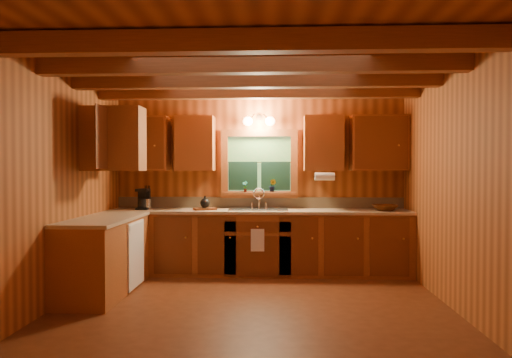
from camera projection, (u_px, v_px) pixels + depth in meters
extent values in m
plane|color=#5B2D16|center=(253.00, 307.00, 4.94)|extent=(4.20, 4.20, 0.00)
plane|color=brown|center=(253.00, 62.00, 4.89)|extent=(4.20, 4.20, 0.00)
plane|color=brown|center=(259.00, 181.00, 6.81)|extent=(4.20, 0.00, 4.20)
plane|color=brown|center=(237.00, 195.00, 3.02)|extent=(4.20, 0.00, 4.20)
plane|color=brown|center=(59.00, 185.00, 5.01)|extent=(0.00, 3.80, 3.80)
plane|color=brown|center=(454.00, 186.00, 4.82)|extent=(0.00, 3.80, 3.80)
cube|color=brown|center=(245.00, 42.00, 3.69)|extent=(4.20, 0.14, 0.18)
cube|color=brown|center=(250.00, 64.00, 4.49)|extent=(4.20, 0.14, 0.18)
cube|color=brown|center=(254.00, 80.00, 5.29)|extent=(4.20, 0.14, 0.18)
cube|color=brown|center=(257.00, 92.00, 6.09)|extent=(4.20, 0.14, 0.18)
cube|color=brown|center=(259.00, 243.00, 6.52)|extent=(4.20, 0.62, 0.86)
cube|color=brown|center=(104.00, 257.00, 5.49)|extent=(0.62, 1.60, 0.86)
cube|color=tan|center=(259.00, 211.00, 6.51)|extent=(4.20, 0.66, 0.04)
cube|color=tan|center=(105.00, 219.00, 5.48)|extent=(0.64, 1.60, 0.04)
cube|color=tan|center=(259.00, 203.00, 6.80)|extent=(4.20, 0.02, 0.16)
cube|color=white|center=(136.00, 254.00, 5.68)|extent=(0.02, 0.60, 0.80)
cube|color=brown|center=(142.00, 144.00, 6.71)|extent=(0.78, 0.34, 0.78)
cube|color=brown|center=(195.00, 144.00, 6.67)|extent=(0.55, 0.34, 0.78)
cube|color=brown|center=(323.00, 143.00, 6.59)|extent=(0.55, 0.34, 0.78)
cube|color=brown|center=(379.00, 143.00, 6.55)|extent=(0.78, 0.34, 0.78)
cube|color=brown|center=(98.00, 139.00, 5.67)|extent=(0.34, 1.10, 0.78)
cube|color=brown|center=(259.00, 133.00, 6.76)|extent=(1.12, 0.08, 0.10)
cube|color=brown|center=(259.00, 195.00, 6.78)|extent=(1.12, 0.08, 0.10)
cube|color=brown|center=(225.00, 164.00, 6.79)|extent=(0.10, 0.08, 0.80)
cube|color=brown|center=(294.00, 164.00, 6.74)|extent=(0.10, 0.08, 0.80)
cube|color=#487C35|center=(259.00, 164.00, 6.80)|extent=(0.92, 0.01, 0.80)
cube|color=black|center=(243.00, 176.00, 6.79)|extent=(0.42, 0.02, 0.42)
cube|color=black|center=(276.00, 176.00, 6.77)|extent=(0.42, 0.02, 0.42)
cylinder|color=black|center=(259.00, 162.00, 6.78)|extent=(0.92, 0.01, 0.01)
cube|color=brown|center=(259.00, 193.00, 6.74)|extent=(1.06, 0.14, 0.04)
cylinder|color=black|center=(259.00, 117.00, 6.75)|extent=(0.08, 0.03, 0.08)
cylinder|color=black|center=(252.00, 117.00, 6.70)|extent=(0.09, 0.17, 0.08)
cylinder|color=black|center=(266.00, 117.00, 6.69)|extent=(0.09, 0.17, 0.08)
sphere|color=#FFE0A5|center=(248.00, 121.00, 6.64)|extent=(0.13, 0.13, 0.13)
sphere|color=#FFE0A5|center=(270.00, 121.00, 6.63)|extent=(0.13, 0.13, 0.13)
cylinder|color=white|center=(325.00, 177.00, 6.40)|extent=(0.27, 0.11, 0.11)
cube|color=white|center=(258.00, 240.00, 6.19)|extent=(0.18, 0.01, 0.30)
cube|color=silver|center=(259.00, 209.00, 6.52)|extent=(0.82, 0.48, 0.02)
cube|color=#262628|center=(245.00, 214.00, 6.53)|extent=(0.34, 0.40, 0.14)
cube|color=#262628|center=(272.00, 214.00, 6.51)|extent=(0.34, 0.40, 0.14)
cylinder|color=silver|center=(259.00, 201.00, 6.70)|extent=(0.04, 0.04, 0.22)
torus|color=silver|center=(259.00, 194.00, 6.64)|extent=(0.16, 0.02, 0.16)
cube|color=black|center=(143.00, 209.00, 6.55)|extent=(0.17, 0.20, 0.03)
cube|color=black|center=(144.00, 198.00, 6.61)|extent=(0.17, 0.07, 0.28)
cube|color=black|center=(142.00, 190.00, 6.53)|extent=(0.17, 0.18, 0.04)
cylinder|color=black|center=(142.00, 203.00, 6.52)|extent=(0.10, 0.10, 0.12)
cylinder|color=silver|center=(147.00, 204.00, 6.59)|extent=(0.12, 0.12, 0.15)
cylinder|color=black|center=(146.00, 193.00, 6.58)|extent=(0.03, 0.04, 0.22)
cylinder|color=black|center=(147.00, 193.00, 6.59)|extent=(0.01, 0.01, 0.22)
cylinder|color=black|center=(148.00, 193.00, 6.60)|extent=(0.03, 0.04, 0.22)
cylinder|color=black|center=(149.00, 193.00, 6.61)|extent=(0.04, 0.06, 0.22)
cube|color=#612E14|center=(205.00, 209.00, 6.50)|extent=(0.36, 0.31, 0.03)
sphere|color=black|center=(205.00, 203.00, 6.50)|extent=(0.14, 0.14, 0.14)
cylinder|color=black|center=(205.00, 197.00, 6.49)|extent=(0.02, 0.02, 0.04)
imported|color=#48230C|center=(385.00, 208.00, 6.35)|extent=(0.35, 0.35, 0.08)
imported|color=#612E14|center=(245.00, 186.00, 6.72)|extent=(0.10, 0.08, 0.16)
imported|color=#612E14|center=(273.00, 186.00, 6.72)|extent=(0.13, 0.12, 0.19)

